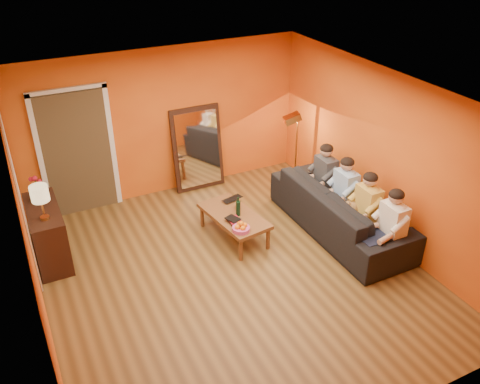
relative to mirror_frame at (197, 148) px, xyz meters
name	(u,v)px	position (x,y,z in m)	size (l,w,h in m)	color
room_shell	(221,183)	(-0.55, -2.26, 0.54)	(5.00, 5.50, 2.60)	brown
white_accent	(15,178)	(-3.04, -0.88, 0.54)	(0.02, 1.90, 2.58)	white
doorway_recess	(76,151)	(-2.05, 0.20, 0.29)	(1.06, 0.30, 2.10)	#3F2D19
door_jamb_left	(41,161)	(-2.62, 0.08, 0.29)	(0.08, 0.06, 2.20)	white
door_jamb_right	(112,147)	(-1.48, 0.08, 0.29)	(0.08, 0.06, 2.20)	white
door_header	(66,90)	(-2.05, 0.08, 1.36)	(1.22, 0.06, 0.08)	white
mirror_frame	(197,148)	(0.00, 0.00, 0.00)	(0.92, 0.06, 1.52)	black
mirror_glass	(198,149)	(0.00, -0.04, 0.00)	(0.78, 0.02, 1.36)	white
sideboard	(48,233)	(-2.79, -1.08, -0.34)	(0.44, 1.18, 0.85)	black
table_lamp	(42,203)	(-2.79, -1.38, 0.34)	(0.24, 0.24, 0.51)	beige
sofa	(341,210)	(1.45, -2.37, -0.37)	(1.04, 2.65, 0.77)	black
coffee_table	(234,226)	(-0.14, -1.80, -0.55)	(0.62, 1.22, 0.42)	brown
floor_lamp	(296,152)	(1.55, -0.85, -0.04)	(0.30, 0.24, 1.44)	#D28B3D
dog	(357,224)	(1.45, -2.78, -0.40)	(0.40, 0.62, 0.73)	#AE754E
person_far_left	(392,227)	(1.58, -3.37, -0.15)	(0.70, 0.44, 1.22)	silver
person_mid_left	(367,209)	(1.58, -2.82, -0.15)	(0.70, 0.44, 1.22)	gold
person_mid_right	(345,193)	(1.58, -2.27, -0.15)	(0.70, 0.44, 1.22)	#97BCEA
person_far_right	(325,178)	(1.58, -1.72, -0.15)	(0.70, 0.44, 1.22)	#38393E
fruit_bowl	(241,226)	(-0.24, -2.25, -0.26)	(0.26, 0.26, 0.16)	#C94686
wine_bottle	(238,206)	(-0.09, -1.85, -0.18)	(0.07, 0.07, 0.31)	black
tumbler	(237,206)	(-0.02, -1.68, -0.30)	(0.10, 0.10, 0.09)	#B27F3F
laptop	(235,200)	(0.04, -1.45, -0.33)	(0.35, 0.22, 0.03)	black
book_lower	(229,223)	(-0.32, -2.00, -0.33)	(0.19, 0.25, 0.02)	black
book_mid	(229,221)	(-0.31, -1.99, -0.31)	(0.17, 0.23, 0.02)	#AD1327
book_upper	(229,221)	(-0.32, -2.01, -0.29)	(0.16, 0.21, 0.02)	black
vase	(38,195)	(-2.79, -0.83, 0.19)	(0.19, 0.19, 0.20)	black
flowers	(35,180)	(-2.79, -0.83, 0.42)	(0.17, 0.17, 0.42)	#AD1327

